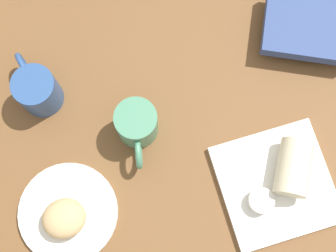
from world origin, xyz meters
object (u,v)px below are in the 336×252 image
at_px(scone_pastry, 64,218).
at_px(sauce_cup, 261,201).
at_px(book_stack, 309,25).
at_px(round_plate, 68,212).
at_px(square_plate, 276,184).
at_px(coffee_mug, 137,125).
at_px(second_mug, 37,90).
at_px(breakfast_wrap, 294,168).

distance_m(scone_pastry, sauce_cup, 0.40).
distance_m(scone_pastry, book_stack, 0.67).
bearing_deg(scone_pastry, round_plate, -100.35).
relative_size(scone_pastry, square_plate, 0.39).
distance_m(round_plate, square_plate, 0.43).
distance_m(round_plate, book_stack, 0.66).
distance_m(coffee_mug, second_mug, 0.22).
height_order(scone_pastry, breakfast_wrap, breakfast_wrap).
height_order(square_plate, breakfast_wrap, breakfast_wrap).
distance_m(scone_pastry, coffee_mug, 0.24).
relative_size(round_plate, second_mug, 1.53).
height_order(round_plate, book_stack, book_stack).
height_order(scone_pastry, book_stack, scone_pastry).
distance_m(square_plate, sauce_cup, 0.06).
height_order(coffee_mug, second_mug, same).
bearing_deg(sauce_cup, round_plate, -2.02).
distance_m(sauce_cup, second_mug, 0.52).
xyz_separation_m(round_plate, square_plate, (-0.43, -0.02, 0.00)).
relative_size(square_plate, coffee_mug, 1.63).
height_order(sauce_cup, breakfast_wrap, breakfast_wrap).
relative_size(sauce_cup, breakfast_wrap, 0.46).
bearing_deg(coffee_mug, round_plate, 45.72).
height_order(sauce_cup, second_mug, second_mug).
height_order(square_plate, book_stack, book_stack).
bearing_deg(sauce_cup, breakfast_wrap, -140.55).
bearing_deg(coffee_mug, book_stack, -153.65).
xyz_separation_m(round_plate, book_stack, (-0.55, -0.36, 0.02)).
relative_size(square_plate, second_mug, 1.69).
xyz_separation_m(scone_pastry, sauce_cup, (-0.40, 0.00, -0.01)).
xyz_separation_m(square_plate, breakfast_wrap, (-0.03, -0.03, 0.04)).
bearing_deg(second_mug, coffee_mug, 154.64).
xyz_separation_m(round_plate, scone_pastry, (0.00, 0.01, 0.03)).
height_order(scone_pastry, sauce_cup, scone_pastry).
bearing_deg(breakfast_wrap, second_mug, 175.17).
height_order(breakfast_wrap, coffee_mug, coffee_mug).
height_order(book_stack, coffee_mug, coffee_mug).
height_order(square_plate, coffee_mug, coffee_mug).
distance_m(round_plate, sauce_cup, 0.40).
bearing_deg(square_plate, coffee_mug, -27.20).
bearing_deg(round_plate, breakfast_wrap, -174.55).
bearing_deg(square_plate, round_plate, 2.44).
bearing_deg(square_plate, book_stack, -109.33).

